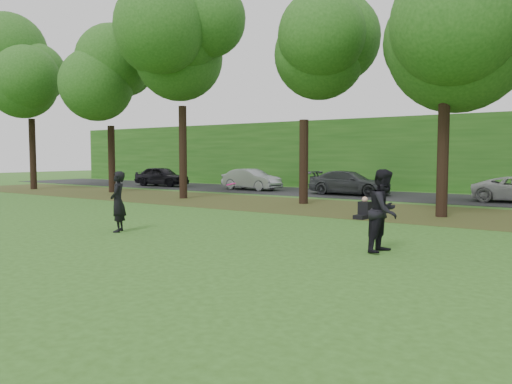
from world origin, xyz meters
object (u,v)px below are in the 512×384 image
player_left (118,202)px  frisbee (231,184)px  seated_person (364,210)px  player_right (384,211)px

player_left → frisbee: 3.92m
frisbee → player_left: bearing=-167.6°
frisbee → seated_person: 6.81m
player_left → seated_person: 8.95m
player_right → frisbee: 4.26m
player_right → frisbee: bearing=104.4°
player_right → frisbee: player_right is taller
player_right → player_left: bearing=105.6°
player_left → player_right: size_ratio=0.93×
player_right → seated_person: player_right is taller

